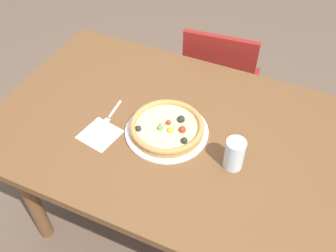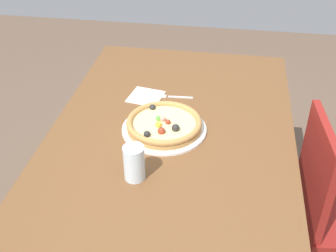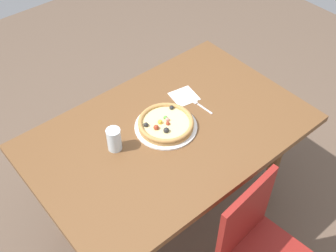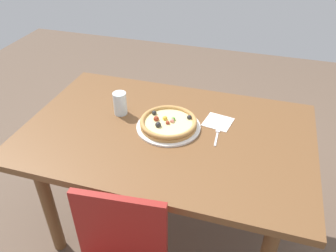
# 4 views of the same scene
# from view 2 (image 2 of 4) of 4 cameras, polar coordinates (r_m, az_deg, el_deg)

# --- Properties ---
(dining_table) EXTENTS (1.48, 0.96, 0.77)m
(dining_table) POSITION_cam_2_polar(r_m,az_deg,el_deg) (1.77, 0.47, -3.30)
(dining_table) COLOR brown
(dining_table) RESTS_ON ground
(plate) EXTENTS (0.33, 0.33, 0.01)m
(plate) POSITION_cam_2_polar(r_m,az_deg,el_deg) (1.72, -0.49, -0.33)
(plate) COLOR white
(plate) RESTS_ON dining_table
(pizza) EXTENTS (0.30, 0.30, 0.05)m
(pizza) POSITION_cam_2_polar(r_m,az_deg,el_deg) (1.70, -0.50, 0.35)
(pizza) COLOR #B78447
(pizza) RESTS_ON plate
(fork) EXTENTS (0.03, 0.17, 0.00)m
(fork) POSITION_cam_2_polar(r_m,az_deg,el_deg) (1.93, 0.30, 3.89)
(fork) COLOR silver
(fork) RESTS_ON dining_table
(drinking_glass) EXTENTS (0.07, 0.07, 0.13)m
(drinking_glass) POSITION_cam_2_polar(r_m,az_deg,el_deg) (1.46, -4.47, -4.84)
(drinking_glass) COLOR silver
(drinking_glass) RESTS_ON dining_table
(napkin) EXTENTS (0.16, 0.16, 0.00)m
(napkin) POSITION_cam_2_polar(r_m,az_deg,el_deg) (1.93, -2.95, 3.89)
(napkin) COLOR white
(napkin) RESTS_ON dining_table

